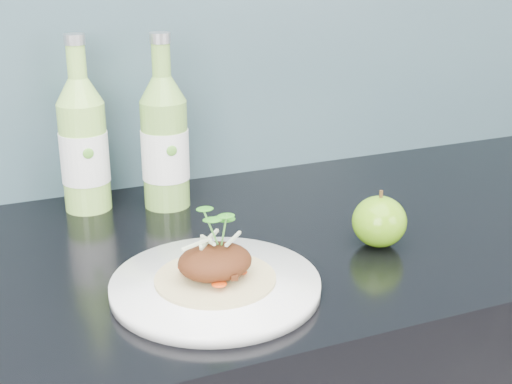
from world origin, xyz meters
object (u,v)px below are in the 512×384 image
dinner_plate (215,286)px  cider_bottle_right (165,143)px  green_apple (379,221)px  cider_bottle_left (84,145)px

dinner_plate → cider_bottle_right: cider_bottle_right is taller
green_apple → dinner_plate: bearing=-171.3°
green_apple → cider_bottle_right: bearing=130.9°
dinner_plate → cider_bottle_left: (-0.09, 0.34, 0.10)m
dinner_plate → cider_bottle_right: (0.03, 0.31, 0.10)m
cider_bottle_left → cider_bottle_right: (0.12, -0.04, 0.00)m
cider_bottle_right → cider_bottle_left: bearing=158.2°
green_apple → cider_bottle_right: 0.36m
dinner_plate → green_apple: green_apple is taller
cider_bottle_right → green_apple: bearing=-54.5°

